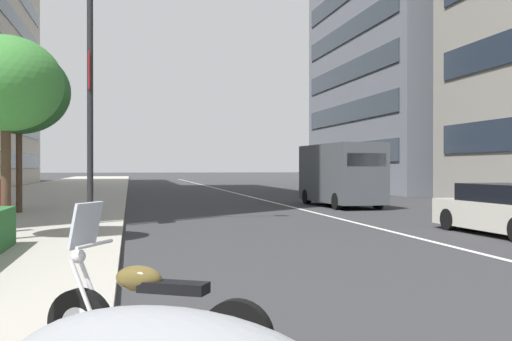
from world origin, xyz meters
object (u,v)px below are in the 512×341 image
delivery_van_ahead (340,173)px  street_lamp_with_banners (104,53)px  motorcycle_by_sign_pole (151,317)px  car_far_down_avenue (507,211)px  street_tree_by_lamp_post (6,84)px  street_tree_far_plaza (19,92)px

delivery_van_ahead → street_lamp_with_banners: street_lamp_with_banners is taller
motorcycle_by_sign_pole → car_far_down_avenue: bearing=-108.7°
street_tree_by_lamp_post → street_lamp_with_banners: bearing=-28.8°
street_tree_by_lamp_post → street_tree_far_plaza: 8.84m
car_far_down_avenue → delivery_van_ahead: bearing=-0.8°
delivery_van_ahead → street_tree_far_plaza: (-3.03, 13.51, 3.07)m
delivery_van_ahead → street_tree_far_plaza: size_ratio=1.00×
car_far_down_avenue → motorcycle_by_sign_pole: bearing=129.9°
street_lamp_with_banners → street_tree_far_plaza: street_lamp_with_banners is taller
car_far_down_avenue → street_lamp_with_banners: bearing=66.4°
car_far_down_avenue → street_tree_by_lamp_post: 13.06m
car_far_down_avenue → delivery_van_ahead: delivery_van_ahead is taller
motorcycle_by_sign_pole → street_tree_far_plaza: street_tree_far_plaza is taller
motorcycle_by_sign_pole → street_tree_by_lamp_post: bearing=-43.1°
motorcycle_by_sign_pole → street_lamp_with_banners: (12.96, 0.95, 4.78)m
motorcycle_by_sign_pole → street_lamp_with_banners: bearing=-57.0°
car_far_down_avenue → street_lamp_with_banners: street_lamp_with_banners is taller
car_far_down_avenue → street_tree_far_plaza: bearing=54.3°
motorcycle_by_sign_pole → street_lamp_with_banners: size_ratio=0.24×
street_tree_by_lamp_post → street_tree_far_plaza: bearing=7.8°
motorcycle_by_sign_pole → car_far_down_avenue: (8.85, -9.69, 0.21)m
motorcycle_by_sign_pole → street_tree_by_lamp_post: size_ratio=0.43×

